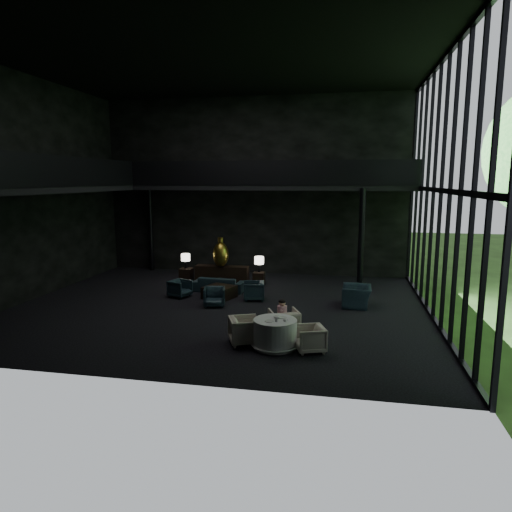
% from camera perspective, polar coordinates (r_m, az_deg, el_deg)
% --- Properties ---
extents(floor, '(14.00, 12.00, 0.02)m').
position_cam_1_polar(floor, '(15.85, -4.47, -6.33)').
color(floor, black).
rests_on(floor, ground).
extents(ceiling, '(14.00, 12.00, 0.02)m').
position_cam_1_polar(ceiling, '(15.69, -4.88, 23.05)').
color(ceiling, black).
rests_on(ceiling, ground).
extents(wall_back, '(14.00, 0.04, 8.00)m').
position_cam_1_polar(wall_back, '(21.10, -0.25, 8.64)').
color(wall_back, black).
rests_on(wall_back, ground).
extents(wall_front, '(14.00, 0.04, 8.00)m').
position_cam_1_polar(wall_front, '(9.61, -14.36, 7.32)').
color(wall_front, black).
rests_on(wall_front, ground).
extents(wall_left, '(0.04, 12.00, 8.00)m').
position_cam_1_polar(wall_left, '(18.41, -26.35, 7.54)').
color(wall_left, black).
rests_on(wall_left, ground).
extents(curtain_wall, '(0.20, 12.00, 8.00)m').
position_cam_1_polar(curtain_wall, '(14.98, 22.14, 7.60)').
color(curtain_wall, black).
rests_on(curtain_wall, ground).
extents(mezzanine_left, '(2.00, 12.00, 0.25)m').
position_cam_1_polar(mezzanine_left, '(17.83, -23.77, 7.69)').
color(mezzanine_left, black).
rests_on(mezzanine_left, wall_left).
extents(mezzanine_back, '(12.00, 2.00, 0.25)m').
position_cam_1_polar(mezzanine_back, '(19.94, 2.03, 8.59)').
color(mezzanine_back, black).
rests_on(mezzanine_back, wall_back).
extents(railing_left, '(0.06, 12.00, 1.00)m').
position_cam_1_polar(railing_left, '(17.28, -21.13, 9.82)').
color(railing_left, black).
rests_on(railing_left, mezzanine_left).
extents(railing_back, '(12.00, 0.06, 1.00)m').
position_cam_1_polar(railing_back, '(18.95, 1.57, 10.36)').
color(railing_back, black).
rests_on(railing_back, mezzanine_back).
extents(column_nw, '(0.24, 0.24, 4.00)m').
position_cam_1_polar(column_nw, '(22.45, -13.05, 3.34)').
color(column_nw, black).
rests_on(column_nw, floor).
extents(column_ne, '(0.24, 0.24, 4.00)m').
position_cam_1_polar(column_ne, '(18.85, 13.01, 2.20)').
color(column_ne, black).
rests_on(column_ne, floor).
extents(console, '(2.27, 0.52, 0.72)m').
position_cam_1_polar(console, '(19.39, -4.28, -2.29)').
color(console, black).
rests_on(console, floor).
extents(bronze_urn, '(0.66, 0.66, 1.23)m').
position_cam_1_polar(bronze_urn, '(19.08, -4.43, 0.23)').
color(bronze_urn, olive).
rests_on(bronze_urn, console).
extents(side_table_left, '(0.51, 0.51, 0.56)m').
position_cam_1_polar(side_table_left, '(19.90, -8.71, -2.31)').
color(side_table_left, black).
rests_on(side_table_left, floor).
extents(table_lamp_left, '(0.38, 0.38, 0.64)m').
position_cam_1_polar(table_lamp_left, '(19.74, -8.79, -0.24)').
color(table_lamp_left, black).
rests_on(table_lamp_left, side_table_left).
extents(side_table_right, '(0.47, 0.47, 0.51)m').
position_cam_1_polar(side_table_right, '(19.05, 0.37, -2.80)').
color(side_table_right, black).
rests_on(side_table_right, floor).
extents(table_lamp_right, '(0.39, 0.39, 0.65)m').
position_cam_1_polar(table_lamp_right, '(18.95, 0.40, -0.63)').
color(table_lamp_right, black).
rests_on(table_lamp_right, side_table_right).
extents(sofa, '(1.87, 0.63, 0.72)m').
position_cam_1_polar(sofa, '(17.93, -4.64, -3.27)').
color(sofa, black).
rests_on(sofa, floor).
extents(lounge_armchair_west, '(0.77, 0.79, 0.64)m').
position_cam_1_polar(lounge_armchair_west, '(17.23, -9.49, -4.03)').
color(lounge_armchair_west, black).
rests_on(lounge_armchair_west, floor).
extents(lounge_armchair_east, '(0.77, 0.81, 0.71)m').
position_cam_1_polar(lounge_armchair_east, '(16.57, -0.29, -4.32)').
color(lounge_armchair_east, black).
rests_on(lounge_armchair_east, floor).
extents(lounge_armchair_south, '(0.78, 0.75, 0.68)m').
position_cam_1_polar(lounge_armchair_south, '(15.85, -5.22, -5.06)').
color(lounge_armchair_south, '#1A2D3B').
rests_on(lounge_armchair_south, floor).
extents(window_armchair, '(0.77, 1.16, 0.99)m').
position_cam_1_polar(window_armchair, '(16.08, 12.48, -4.47)').
color(window_armchair, '#1F2E3A').
rests_on(window_armchair, floor).
extents(coffee_table, '(1.26, 1.26, 0.44)m').
position_cam_1_polar(coffee_table, '(16.94, -4.60, -4.53)').
color(coffee_table, black).
rests_on(coffee_table, floor).
extents(dining_table, '(1.28, 1.28, 0.75)m').
position_cam_1_polar(dining_table, '(12.04, 2.39, -9.86)').
color(dining_table, white).
rests_on(dining_table, floor).
extents(dining_chair_north, '(1.01, 0.99, 0.81)m').
position_cam_1_polar(dining_chair_north, '(12.97, 3.54, -8.08)').
color(dining_chair_north, beige).
rests_on(dining_chair_north, floor).
extents(dining_chair_east, '(0.80, 0.83, 0.68)m').
position_cam_1_polar(dining_chair_east, '(11.84, 6.73, -10.19)').
color(dining_chair_east, '#B9A998').
rests_on(dining_chair_east, floor).
extents(dining_chair_west, '(0.98, 1.00, 0.81)m').
position_cam_1_polar(dining_chair_west, '(12.28, -1.43, -9.09)').
color(dining_chair_west, '#ADA491').
rests_on(dining_chair_west, floor).
extents(child, '(0.27, 0.27, 0.59)m').
position_cam_1_polar(child, '(12.85, 3.29, -6.67)').
color(child, '#CC86AE').
rests_on(child, dining_chair_north).
extents(plate_a, '(0.29, 0.29, 0.01)m').
position_cam_1_polar(plate_a, '(11.75, 1.67, -8.13)').
color(plate_a, white).
rests_on(plate_a, dining_table).
extents(plate_b, '(0.31, 0.31, 0.02)m').
position_cam_1_polar(plate_b, '(12.06, 3.31, -7.68)').
color(plate_b, white).
rests_on(plate_b, dining_table).
extents(saucer, '(0.14, 0.14, 0.01)m').
position_cam_1_polar(saucer, '(11.85, 3.72, -8.01)').
color(saucer, white).
rests_on(saucer, dining_table).
extents(coffee_cup, '(0.08, 0.08, 0.06)m').
position_cam_1_polar(coffee_cup, '(11.75, 3.65, -7.96)').
color(coffee_cup, white).
rests_on(coffee_cup, saucer).
extents(cereal_bowl, '(0.17, 0.17, 0.08)m').
position_cam_1_polar(cereal_bowl, '(11.98, 2.61, -7.62)').
color(cereal_bowl, white).
rests_on(cereal_bowl, dining_table).
extents(cream_pot, '(0.07, 0.07, 0.07)m').
position_cam_1_polar(cream_pot, '(11.72, 2.54, -8.04)').
color(cream_pot, '#99999E').
rests_on(cream_pot, dining_table).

